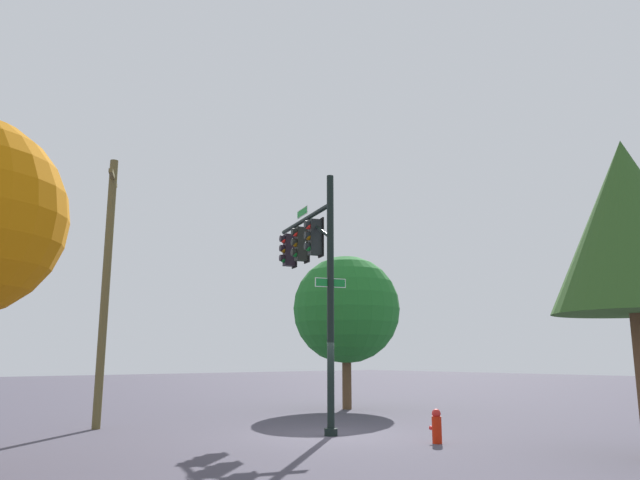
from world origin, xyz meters
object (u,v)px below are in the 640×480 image
at_px(tree_near, 346,309).
at_px(tree_far, 629,225).
at_px(signal_pole_assembly, 309,260).
at_px(fire_hydrant, 437,426).
at_px(utility_pole, 106,284).

bearing_deg(tree_near, tree_far, 165.64).
relative_size(signal_pole_assembly, tree_far, 1.05).
xyz_separation_m(signal_pole_assembly, tree_near, (4.41, -5.53, -0.99)).
distance_m(signal_pole_assembly, tree_near, 7.14).
bearing_deg(tree_far, tree_near, -14.36).
bearing_deg(signal_pole_assembly, tree_near, -51.43).
height_order(signal_pole_assembly, fire_hydrant, signal_pole_assembly).
distance_m(signal_pole_assembly, fire_hydrant, 6.41).
distance_m(utility_pole, tree_far, 14.65).
xyz_separation_m(utility_pole, tree_near, (0.33, -10.38, -0.26)).
height_order(fire_hydrant, tree_far, tree_far).
xyz_separation_m(signal_pole_assembly, tree_far, (-8.77, -2.16, -0.08)).
xyz_separation_m(utility_pole, fire_hydrant, (-8.44, -5.43, -3.93)).
xyz_separation_m(tree_near, tree_far, (-13.18, 3.37, 0.92)).
bearing_deg(tree_far, fire_hydrant, 19.64).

